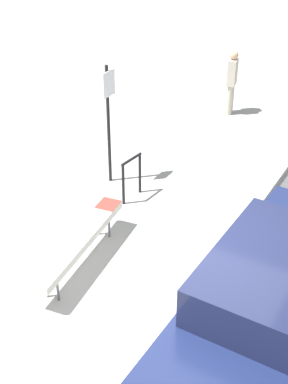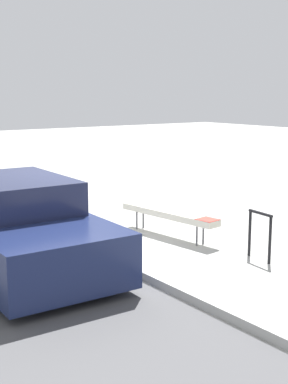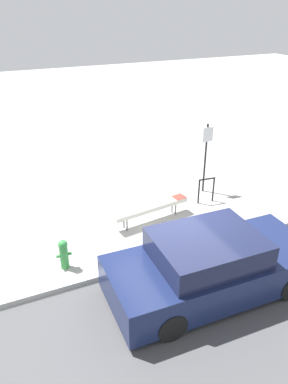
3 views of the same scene
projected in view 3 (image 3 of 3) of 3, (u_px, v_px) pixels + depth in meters
ground_plane at (171, 258)px, 9.26m from camera, size 60.00×60.00×0.00m
curb at (172, 256)px, 9.23m from camera, size 60.00×0.20×0.13m
bench at (151, 208)px, 10.59m from camera, size 2.37×0.62×0.52m
bike_rack at (206, 188)px, 11.58m from camera, size 0.55×0.11×0.83m
sign_post at (206, 152)px, 11.85m from camera, size 0.36×0.08×2.30m
fire_hydrant at (64, 253)px, 8.74m from camera, size 0.36×0.22×0.77m
parked_car_near at (211, 266)px, 7.95m from camera, size 4.57×2.03×1.42m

